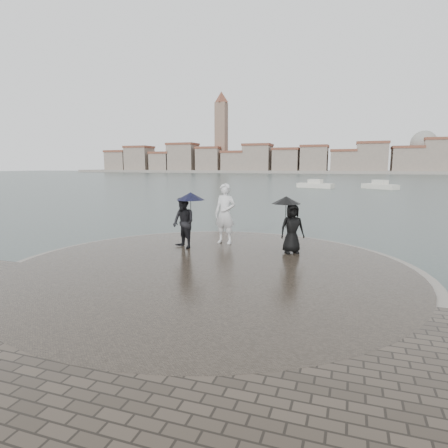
% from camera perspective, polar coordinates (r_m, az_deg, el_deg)
% --- Properties ---
extents(ground, '(400.00, 400.00, 0.00)m').
position_cam_1_polar(ground, '(8.43, -10.96, -14.66)').
color(ground, '#2B3835').
rests_on(ground, ground).
extents(kerb_ring, '(12.50, 12.50, 0.32)m').
position_cam_1_polar(kerb_ring, '(11.36, -2.14, -7.41)').
color(kerb_ring, gray).
rests_on(kerb_ring, ground).
extents(quay_tip, '(11.90, 11.90, 0.36)m').
position_cam_1_polar(quay_tip, '(11.36, -2.14, -7.31)').
color(quay_tip, '#2D261E').
rests_on(quay_tip, ground).
extents(statue, '(0.91, 0.66, 2.31)m').
position_cam_1_polar(statue, '(14.39, 0.16, 1.59)').
color(statue, white).
rests_on(statue, quay_tip).
extents(visitor_left, '(1.34, 1.16, 2.04)m').
position_cam_1_polar(visitor_left, '(13.63, -5.97, 1.02)').
color(visitor_left, black).
rests_on(visitor_left, quay_tip).
extents(visitor_right, '(1.25, 1.04, 1.95)m').
position_cam_1_polar(visitor_right, '(13.00, 10.11, 0.43)').
color(visitor_right, black).
rests_on(visitor_right, quay_tip).
extents(far_skyline, '(260.00, 20.00, 37.00)m').
position_cam_1_polar(far_skyline, '(167.71, 15.57, 9.35)').
color(far_skyline, gray).
rests_on(far_skyline, ground).
extents(boats, '(14.48, 5.00, 1.50)m').
position_cam_1_polar(boats, '(58.55, 18.20, 5.55)').
color(boats, silver).
rests_on(boats, ground).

